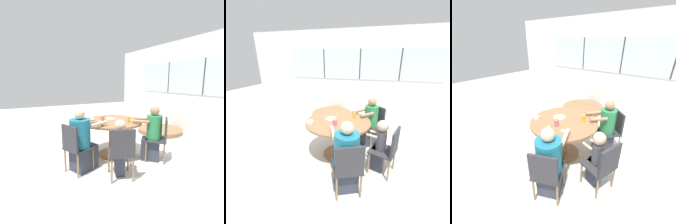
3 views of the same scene
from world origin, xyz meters
TOP-DOWN VIEW (x-y plane):
  - ground_plane at (0.00, 0.00)m, footprint 16.00×16.00m
  - wall_back_with_windows at (0.00, 2.85)m, footprint 8.40×0.08m
  - dining_table at (0.00, 0.00)m, footprint 1.24×1.24m
  - chair_for_woman_green_shirt at (0.68, 0.72)m, footprint 0.57×0.57m
  - chair_for_man_blue_shirt at (0.40, -0.91)m, footprint 0.53×0.53m
  - chair_for_toddler at (0.94, -0.31)m, footprint 0.51×0.51m
  - person_woman_green_shirt at (0.57, 0.60)m, footprint 0.58×0.58m
  - person_man_blue_shirt at (0.33, -0.75)m, footprint 0.57×0.72m
  - person_toddler at (0.80, -0.26)m, footprint 0.34×0.26m
  - coffee_mug at (0.27, -0.37)m, footprint 0.09×0.09m
  - sippy_cup at (-0.00, -0.22)m, footprint 0.08×0.08m
  - juice_glass at (0.28, 0.22)m, footprint 0.06×0.06m
  - bowl_white_shallow at (-0.47, -0.24)m, footprint 0.12×0.12m
  - plate_tortillas at (-0.15, 0.06)m, footprint 0.22×0.22m
  - folded_table_stack at (-0.80, 2.06)m, footprint 1.33×1.33m

SIDE VIEW (x-z plane):
  - ground_plane at x=0.00m, z-range 0.00..0.00m
  - folded_table_stack at x=-0.80m, z-range 0.00..0.12m
  - person_man_blue_shirt at x=0.33m, z-range -0.07..1.04m
  - person_woman_green_shirt at x=0.57m, z-range -0.05..1.03m
  - person_toddler at x=0.80m, z-range 0.02..0.97m
  - chair_for_woman_green_shirt at x=0.68m, z-range 0.08..0.93m
  - chair_for_man_blue_shirt at x=0.40m, z-range 0.08..0.93m
  - chair_for_toddler at x=0.94m, z-range 0.08..0.93m
  - dining_table at x=0.00m, z-range 0.20..0.95m
  - plate_tortillas at x=-0.15m, z-range 0.75..0.76m
  - bowl_white_shallow at x=-0.47m, z-range 0.75..0.79m
  - coffee_mug at x=0.27m, z-range 0.75..0.83m
  - juice_glass at x=0.28m, z-range 0.75..0.86m
  - sippy_cup at x=0.00m, z-range 0.75..0.91m
  - wall_back_with_windows at x=0.00m, z-range 0.02..2.82m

